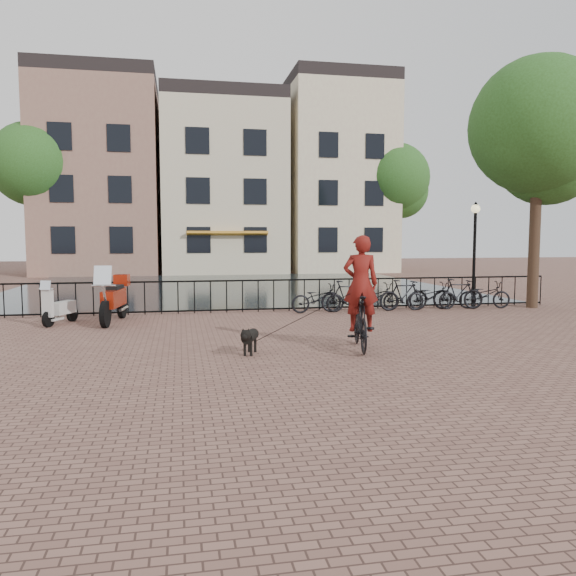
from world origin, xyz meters
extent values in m
plane|color=brown|center=(0.00, 0.00, 0.00)|extent=(100.00, 100.00, 0.00)
plane|color=black|center=(0.00, 17.30, 0.00)|extent=(20.00, 20.00, 0.00)
cube|color=black|center=(0.00, 8.00, 1.00)|extent=(20.00, 0.05, 0.05)
cube|color=black|center=(0.00, 8.00, 0.08)|extent=(20.00, 0.05, 0.05)
cube|color=#84594D|center=(-7.50, 30.00, 6.00)|extent=(7.50, 9.00, 12.00)
cube|color=black|center=(-7.50, 30.00, 12.40)|extent=(7.50, 9.00, 0.80)
cube|color=beige|center=(0.50, 30.00, 5.50)|extent=(8.00, 9.00, 11.00)
cube|color=black|center=(0.50, 30.00, 11.40)|extent=(8.00, 9.00, 0.80)
cube|color=#C28122|center=(0.50, 25.30, 2.60)|extent=(5.00, 0.60, 0.15)
cube|color=beige|center=(8.50, 30.00, 6.25)|extent=(7.00, 9.00, 12.50)
cube|color=black|center=(8.50, 30.00, 12.90)|extent=(7.00, 9.00, 0.80)
cylinder|color=black|center=(-11.00, 27.00, 3.15)|extent=(0.36, 0.36, 6.30)
sphere|color=#254918|center=(-11.00, 27.00, 6.75)|extent=(5.04, 5.04, 5.04)
cylinder|color=black|center=(9.20, 7.30, 2.80)|extent=(0.36, 0.36, 5.60)
sphere|color=#254918|center=(9.20, 7.30, 6.00)|extent=(4.48, 4.48, 4.48)
cylinder|color=black|center=(12.00, 27.00, 2.97)|extent=(0.36, 0.36, 5.95)
sphere|color=#254918|center=(12.00, 27.00, 6.38)|extent=(4.76, 4.76, 4.76)
cylinder|color=black|center=(7.20, 7.60, 1.60)|extent=(0.10, 0.10, 3.20)
sphere|color=beige|center=(7.20, 7.60, 3.30)|extent=(0.30, 0.30, 0.30)
imported|color=black|center=(1.28, 1.63, 0.62)|extent=(0.97, 2.12, 1.23)
imported|color=maroon|center=(1.28, 1.63, 1.60)|extent=(0.98, 0.74, 2.41)
imported|color=black|center=(1.80, 7.40, 0.45)|extent=(1.75, 0.72, 0.90)
imported|color=black|center=(2.75, 7.40, 0.50)|extent=(1.68, 0.54, 1.00)
imported|color=black|center=(3.70, 7.40, 0.45)|extent=(1.79, 0.89, 0.90)
imported|color=black|center=(4.65, 7.40, 0.50)|extent=(1.69, 0.56, 1.00)
imported|color=black|center=(5.60, 7.40, 0.45)|extent=(1.73, 0.65, 0.90)
imported|color=black|center=(6.55, 7.40, 0.50)|extent=(1.72, 0.73, 1.00)
imported|color=black|center=(7.50, 7.40, 0.45)|extent=(1.79, 0.86, 0.90)
camera|label=1|loc=(-2.42, -9.55, 2.36)|focal=35.00mm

